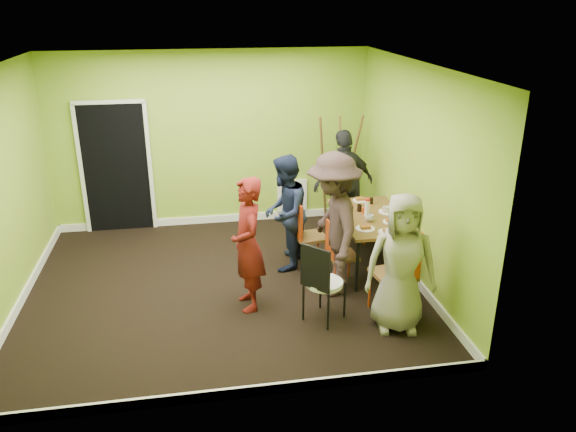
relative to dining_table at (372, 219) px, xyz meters
The scene contains 28 objects.
ground 2.18m from the dining_table, behind, with size 5.00×5.00×0.00m, color black.
room_walls 2.10m from the dining_table, behind, with size 5.04×4.54×2.82m.
dining_table is the anchor object (origin of this frame).
chair_left_far 0.92m from the dining_table, behind, with size 0.45×0.45×0.98m.
chair_left_near 0.78m from the dining_table, 141.95° to the right, with size 0.40×0.39×0.87m.
chair_back_end 1.00m from the dining_table, 94.28° to the left, with size 0.48×0.54×0.99m.
chair_front_end 1.35m from the dining_table, 94.83° to the right, with size 0.52×0.52×1.09m.
chair_bentwood 1.65m from the dining_table, 127.68° to the right, with size 0.54×0.54×0.99m.
easel 1.68m from the dining_table, 91.51° to the left, with size 0.73×0.68×1.81m.
plate_near_left 0.46m from the dining_table, 133.38° to the left, with size 0.22×0.22×0.01m, color white.
plate_near_right 0.50m from the dining_table, 117.67° to the right, with size 0.25×0.25×0.01m, color white.
plate_far_back 0.61m from the dining_table, 88.42° to the left, with size 0.22×0.22×0.01m, color white.
plate_far_front 0.61m from the dining_table, 87.82° to the right, with size 0.27×0.27×0.01m, color white.
plate_wall_back 0.28m from the dining_table, 19.12° to the left, with size 0.26×0.26×0.01m, color white.
plate_wall_front 0.33m from the dining_table, 57.10° to the right, with size 0.22×0.22×0.01m, color white.
thermos 0.18m from the dining_table, 165.08° to the left, with size 0.07×0.07×0.21m, color white.
blue_bottle 0.42m from the dining_table, 61.27° to the right, with size 0.08×0.08×0.19m, color #173FB3.
orange_bottle 0.17m from the dining_table, 129.49° to the left, with size 0.04×0.04×0.09m, color #C93F12.
glass_mid 0.25m from the dining_table, 121.97° to the left, with size 0.06×0.06×0.10m, color black.
glass_back 0.48m from the dining_table, 73.75° to the left, with size 0.06×0.06×0.09m, color black.
glass_front 0.58m from the dining_table, 73.13° to the right, with size 0.06×0.06×0.10m, color black.
cup_a 0.23m from the dining_table, 117.20° to the right, with size 0.11×0.11×0.09m, color white.
cup_b 0.25m from the dining_table, 17.58° to the left, with size 0.10×0.10×0.09m, color white.
person_standing 1.96m from the dining_table, 155.55° to the right, with size 0.60×0.39×1.64m, color #611210.
person_left_far 1.19m from the dining_table, behind, with size 0.78×0.60×1.60m, color #151C36.
person_left_near 0.96m from the dining_table, 138.36° to the right, with size 1.18×0.68×1.83m, color #312220.
person_back_end 1.14m from the dining_table, 95.08° to the left, with size 0.99×0.41×1.69m, color black.
person_front_end 1.58m from the dining_table, 96.27° to the right, with size 0.79×0.51×1.61m, color gray.
Camera 1 is at (-0.29, -6.55, 3.54)m, focal length 35.00 mm.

